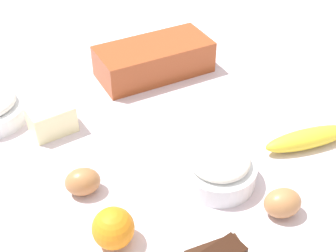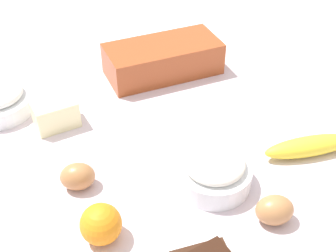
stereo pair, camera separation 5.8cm
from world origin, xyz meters
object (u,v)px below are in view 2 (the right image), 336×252
object	(u,v)px
loaf_pan	(163,58)
egg_near_butter	(78,176)
orange_fruit	(101,224)
egg_beside_bowl	(275,210)
butter_block	(55,114)
banana	(310,146)
flour_bowl	(214,170)

from	to	relation	value
loaf_pan	egg_near_butter	distance (m)	0.42
orange_fruit	egg_beside_bowl	size ratio (longest dim) A/B	1.04
butter_block	egg_near_butter	bearing A→B (deg)	-96.07
orange_fruit	egg_near_butter	distance (m)	0.13
banana	egg_near_butter	world-z (taller)	egg_near_butter
butter_block	egg_beside_bowl	size ratio (longest dim) A/B	1.37
loaf_pan	orange_fruit	distance (m)	0.52
orange_fruit	butter_block	xyz separation A→B (m)	(0.03, 0.33, -0.00)
butter_block	egg_beside_bowl	world-z (taller)	butter_block
butter_block	egg_near_butter	size ratio (longest dim) A/B	1.40
loaf_pan	butter_block	distance (m)	0.31
loaf_pan	egg_beside_bowl	world-z (taller)	loaf_pan
orange_fruit	egg_near_butter	xyz separation A→B (m)	(0.01, 0.13, -0.01)
loaf_pan	egg_beside_bowl	distance (m)	0.51
banana	orange_fruit	xyz separation A→B (m)	(-0.44, 0.00, 0.01)
loaf_pan	banana	world-z (taller)	loaf_pan
egg_near_butter	egg_beside_bowl	world-z (taller)	same
banana	butter_block	distance (m)	0.53
flour_bowl	orange_fruit	bearing A→B (deg)	-175.67
banana	egg_beside_bowl	distance (m)	0.20
orange_fruit	egg_near_butter	size ratio (longest dim) A/B	1.07
loaf_pan	egg_near_butter	size ratio (longest dim) A/B	4.54
loaf_pan	banana	bearing A→B (deg)	-69.19
butter_block	egg_beside_bowl	bearing A→B (deg)	-60.60
flour_bowl	egg_near_butter	xyz separation A→B (m)	(-0.22, 0.11, -0.01)
flour_bowl	egg_near_butter	distance (m)	0.25
butter_block	egg_near_butter	world-z (taller)	butter_block
egg_near_butter	egg_beside_bowl	xyz separation A→B (m)	(0.26, -0.23, 0.00)
egg_beside_bowl	butter_block	bearing A→B (deg)	119.40
butter_block	banana	bearing A→B (deg)	-38.74
egg_near_butter	egg_beside_bowl	size ratio (longest dim) A/B	0.98
egg_near_butter	egg_beside_bowl	bearing A→B (deg)	-41.55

